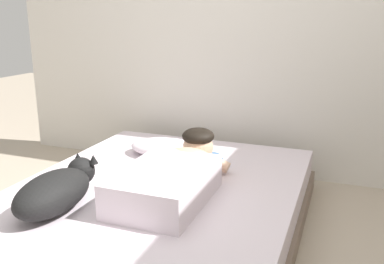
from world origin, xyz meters
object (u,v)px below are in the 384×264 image
object	(u,v)px
bed	(157,210)
dog	(57,190)
coffee_cup	(213,160)
pillow	(166,148)
cell_phone	(125,203)
person_lying	(175,173)

from	to	relation	value
bed	dog	world-z (taller)	dog
bed	coffee_cup	world-z (taller)	coffee_cup
pillow	coffee_cup	xyz separation A→B (m)	(0.37, -0.08, -0.02)
coffee_cup	cell_phone	xyz separation A→B (m)	(-0.24, -0.72, -0.03)
bed	person_lying	world-z (taller)	person_lying
dog	person_lying	bearing A→B (deg)	41.57
bed	dog	distance (m)	0.61
bed	coffee_cup	bearing A→B (deg)	66.48
bed	cell_phone	world-z (taller)	cell_phone
person_lying	coffee_cup	distance (m)	0.48
pillow	person_lying	xyz separation A→B (m)	(0.30, -0.55, 0.05)
coffee_cup	cell_phone	distance (m)	0.76
dog	cell_phone	world-z (taller)	dog
person_lying	cell_phone	size ratio (longest dim) A/B	6.57
person_lying	dog	size ratio (longest dim) A/B	1.60
person_lying	coffee_cup	bearing A→B (deg)	82.65
pillow	cell_phone	size ratio (longest dim) A/B	3.71
coffee_cup	bed	bearing A→B (deg)	-113.52
bed	dog	bearing A→B (deg)	-126.87
bed	pillow	distance (m)	0.58
bed	pillow	bearing A→B (deg)	108.52
coffee_cup	cell_phone	bearing A→B (deg)	-108.66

